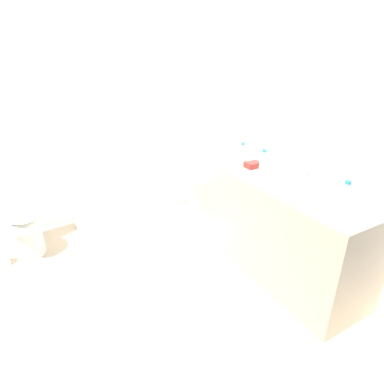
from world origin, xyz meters
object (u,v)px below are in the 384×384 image
at_px(bathtub, 152,198).
at_px(water_bottle_0, 263,162).
at_px(toilet_paper_roll, 2,259).
at_px(toilet, 23,220).
at_px(water_bottle_2, 242,154).
at_px(sink_basin, 290,182).
at_px(drinking_glass_0, 362,210).
at_px(sink_faucet, 307,176).
at_px(amenity_basket, 253,165).
at_px(drinking_glass_1, 323,190).
at_px(bath_mat, 194,240).
at_px(water_bottle_1, 345,195).

relative_size(bathtub, water_bottle_0, 7.88).
xyz_separation_m(water_bottle_0, toilet_paper_roll, (-2.09, 0.99, -0.86)).
bearing_deg(toilet, bathtub, 84.25).
relative_size(toilet, water_bottle_2, 3.63).
relative_size(sink_basin, drinking_glass_0, 3.84).
relative_size(sink_faucet, amenity_basket, 1.09).
distance_m(water_bottle_0, drinking_glass_1, 0.57).
bearing_deg(sink_faucet, toilet_paper_roll, 150.18).
relative_size(drinking_glass_0, bath_mat, 0.14).
bearing_deg(amenity_basket, bathtub, 122.17).
relative_size(bathtub, drinking_glass_1, 17.24).
xyz_separation_m(bathtub, sink_faucet, (0.77, -1.40, 0.59)).
height_order(toilet, sink_faucet, sink_faucet).
bearing_deg(sink_faucet, bathtub, 118.71).
relative_size(sink_faucet, drinking_glass_0, 1.89).
height_order(bathtub, sink_faucet, bathtub).
xyz_separation_m(water_bottle_2, amenity_basket, (0.01, -0.14, -0.06)).
xyz_separation_m(bathtub, sink_basin, (0.58, -1.40, 0.57)).
bearing_deg(sink_basin, water_bottle_2, 90.16).
bearing_deg(drinking_glass_0, water_bottle_0, 91.19).
bearing_deg(sink_faucet, drinking_glass_0, -105.81).
height_order(sink_faucet, amenity_basket, sink_faucet).
height_order(amenity_basket, bath_mat, amenity_basket).
relative_size(drinking_glass_0, drinking_glass_1, 0.87).
distance_m(sink_faucet, water_bottle_1, 0.48).
distance_m(toilet, water_bottle_2, 2.11).
distance_m(sink_faucet, water_bottle_0, 0.36).
height_order(sink_faucet, toilet_paper_roll, sink_faucet).
distance_m(toilet, water_bottle_1, 2.71).
xyz_separation_m(sink_faucet, drinking_glass_1, (-0.13, -0.26, 0.01)).
height_order(drinking_glass_1, bath_mat, drinking_glass_1).
distance_m(amenity_basket, bath_mat, 1.00).
relative_size(sink_faucet, water_bottle_1, 0.81).
bearing_deg(water_bottle_1, bathtub, 108.28).
bearing_deg(drinking_glass_1, bath_mat, 112.62).
xyz_separation_m(sink_basin, toilet_paper_roll, (-2.09, 1.30, -0.79)).
xyz_separation_m(water_bottle_1, drinking_glass_1, (0.03, 0.19, -0.04)).
distance_m(water_bottle_1, drinking_glass_1, 0.20).
distance_m(sink_faucet, bath_mat, 1.31).
bearing_deg(sink_faucet, bath_mat, 125.46).
bearing_deg(sink_basin, water_bottle_1, -86.67).
relative_size(toilet, toilet_paper_roll, 5.19).
distance_m(toilet, drinking_glass_1, 2.59).
bearing_deg(drinking_glass_0, drinking_glass_1, 83.51).
bearing_deg(toilet, sink_basin, 47.71).
xyz_separation_m(sink_basin, amenity_basket, (0.01, 0.45, 0.00)).
xyz_separation_m(sink_faucet, water_bottle_1, (-0.16, -0.45, 0.05)).
bearing_deg(toilet_paper_roll, water_bottle_2, -18.76).
relative_size(bathtub, toilet_paper_roll, 11.84).
xyz_separation_m(toilet, toilet_paper_roll, (-0.23, -0.11, -0.28)).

